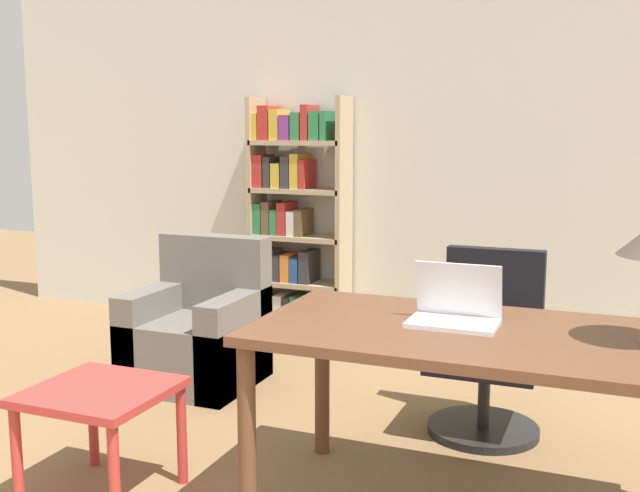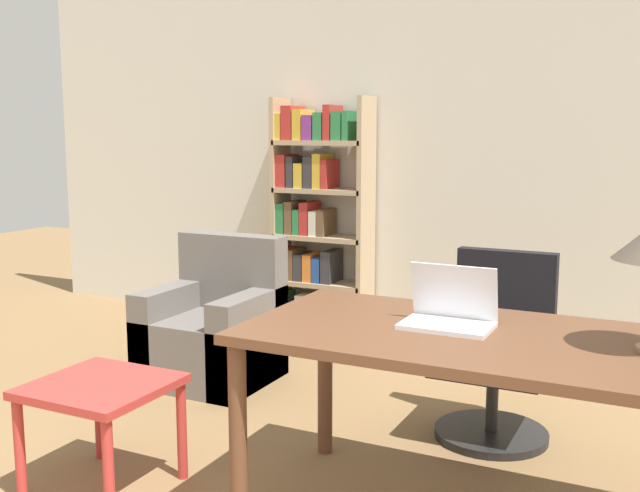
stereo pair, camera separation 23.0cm
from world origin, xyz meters
name	(u,v)px [view 1 (the left image)]	position (x,y,z in m)	size (l,w,h in m)	color
wall_back	(479,155)	(0.00, 4.53, 1.35)	(8.00, 0.06, 2.70)	silver
desk	(481,355)	(0.49, 2.00, 0.68)	(1.73, 0.88, 0.77)	brown
laptop	(455,311)	(0.37, 2.07, 0.83)	(0.34, 0.22, 0.23)	silver
office_chair	(488,352)	(0.36, 2.97, 0.40)	(0.56, 0.56, 0.92)	black
side_table_blue	(101,405)	(-0.99, 1.63, 0.40)	(0.54, 0.53, 0.48)	#B2332D
armchair	(198,335)	(-1.39, 3.04, 0.29)	(0.71, 0.68, 0.88)	#66605B
bookshelf	(293,223)	(-1.35, 4.34, 0.83)	(0.75, 0.28, 1.76)	tan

